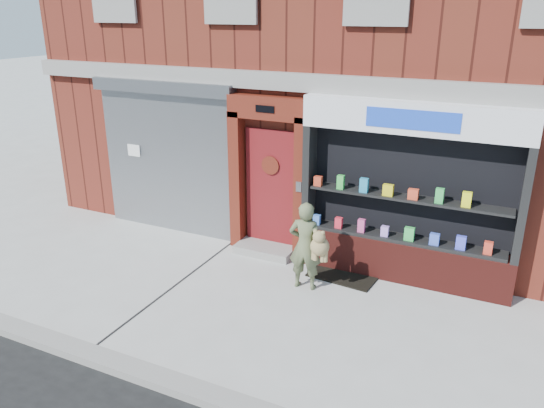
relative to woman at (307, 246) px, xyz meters
The scene contains 8 objects.
ground 1.19m from the woman, 117.40° to the right, with size 80.00×80.00×0.00m, color #9E9E99.
curb 3.08m from the woman, 98.17° to the right, with size 60.00×0.30×0.12m, color gray.
building 6.12m from the woman, 94.72° to the left, with size 12.00×8.16×8.00m.
shutter_bay 3.73m from the woman, 162.14° to the left, with size 3.10×0.30×3.04m.
red_door_bay 1.72m from the woman, 138.61° to the left, with size 1.52×0.58×2.90m.
pharmacy_bay 1.76m from the woman, 36.84° to the left, with size 3.50×0.41×3.00m.
woman is the anchor object (origin of this frame).
doormat 1.10m from the woman, 58.10° to the left, with size 1.12×0.78×0.03m, color black.
Camera 1 is at (3.23, -6.36, 4.30)m, focal length 35.00 mm.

